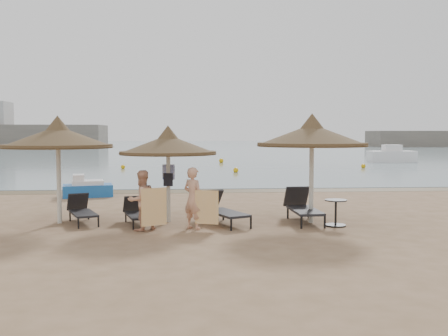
% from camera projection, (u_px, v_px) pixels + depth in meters
% --- Properties ---
extents(ground, '(160.00, 160.00, 0.00)m').
position_uv_depth(ground, '(180.00, 234.00, 12.65)').
color(ground, '#967556').
rests_on(ground, ground).
extents(sea, '(200.00, 140.00, 0.03)m').
position_uv_depth(sea, '(188.00, 147.00, 92.26)').
color(sea, slate).
rests_on(sea, ground).
extents(wet_sand_strip, '(200.00, 1.60, 0.01)m').
position_uv_depth(wet_sand_strip, '(184.00, 191.00, 22.01)').
color(wet_sand_strip, brown).
rests_on(wet_sand_strip, ground).
extents(far_shore, '(150.00, 54.80, 12.00)m').
position_uv_depth(far_shore, '(45.00, 131.00, 88.13)').
color(far_shore, slate).
rests_on(far_shore, ground).
extents(palapa_left, '(3.08, 3.08, 3.05)m').
position_uv_depth(palapa_left, '(58.00, 138.00, 14.02)').
color(palapa_left, silver).
rests_on(palapa_left, ground).
extents(palapa_center, '(2.80, 2.80, 2.78)m').
position_uv_depth(palapa_center, '(168.00, 145.00, 14.23)').
color(palapa_center, silver).
rests_on(palapa_center, ground).
extents(palapa_right, '(3.14, 3.14, 3.12)m').
position_uv_depth(palapa_right, '(312.00, 136.00, 14.09)').
color(palapa_right, silver).
rests_on(palapa_right, ground).
extents(lounger_far_left, '(1.21, 1.85, 0.79)m').
position_uv_depth(lounger_far_left, '(82.00, 210.00, 14.30)').
color(lounger_far_left, black).
rests_on(lounger_far_left, ground).
extents(lounger_near_left, '(0.99, 1.75, 0.75)m').
position_uv_depth(lounger_near_left, '(137.00, 212.00, 14.05)').
color(lounger_near_left, black).
rests_on(lounger_near_left, ground).
extents(lounger_near_right, '(1.46, 2.11, 0.91)m').
position_uv_depth(lounger_near_right, '(221.00, 209.00, 14.12)').
color(lounger_near_right, black).
rests_on(lounger_near_right, ground).
extents(lounger_far_right, '(0.77, 2.16, 0.95)m').
position_uv_depth(lounger_far_right, '(302.00, 206.00, 14.49)').
color(lounger_far_right, black).
rests_on(lounger_far_right, ground).
extents(side_table, '(0.61, 0.61, 0.73)m').
position_uv_depth(side_table, '(336.00, 214.00, 13.72)').
color(side_table, black).
rests_on(side_table, ground).
extents(person_left, '(1.01, 0.94, 1.84)m').
position_uv_depth(person_left, '(141.00, 196.00, 13.06)').
color(person_left, tan).
rests_on(person_left, ground).
extents(person_right, '(1.05, 1.01, 1.92)m').
position_uv_depth(person_right, '(193.00, 193.00, 13.26)').
color(person_right, tan).
rests_on(person_right, ground).
extents(towel_left, '(0.63, 0.32, 0.97)m').
position_uv_depth(towel_left, '(154.00, 207.00, 12.75)').
color(towel_left, orange).
rests_on(towel_left, ground).
extents(towel_right, '(0.61, 0.21, 0.89)m').
position_uv_depth(towel_right, '(207.00, 207.00, 13.06)').
color(towel_right, orange).
rests_on(towel_right, ground).
extents(bag_patterned, '(0.36, 0.24, 0.43)m').
position_uv_depth(bag_patterned, '(169.00, 172.00, 14.46)').
color(bag_patterned, white).
rests_on(bag_patterned, ground).
extents(bag_dark, '(0.27, 0.13, 0.37)m').
position_uv_depth(bag_dark, '(168.00, 180.00, 14.13)').
color(bag_dark, black).
rests_on(bag_dark, ground).
extents(pedal_boat, '(2.13, 1.53, 0.90)m').
position_uv_depth(pedal_boat, '(87.00, 188.00, 20.15)').
color(pedal_boat, '#1B5EB3').
rests_on(pedal_boat, ground).
extents(buoy_left, '(0.31, 0.31, 0.31)m').
position_uv_depth(buoy_left, '(123.00, 167.00, 35.49)').
color(buoy_left, '#E4A408').
rests_on(buoy_left, ground).
extents(buoy_mid, '(0.40, 0.40, 0.40)m').
position_uv_depth(buoy_mid, '(221.00, 161.00, 42.75)').
color(buoy_mid, '#E4A408').
rests_on(buoy_mid, ground).
extents(buoy_right, '(0.34, 0.34, 0.34)m').
position_uv_depth(buoy_right, '(363.00, 166.00, 36.23)').
color(buoy_right, '#E4A408').
rests_on(buoy_right, ground).
extents(buoy_extra, '(0.34, 0.34, 0.34)m').
position_uv_depth(buoy_extra, '(236.00, 170.00, 32.14)').
color(buoy_extra, '#E4A408').
rests_on(buoy_extra, ground).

